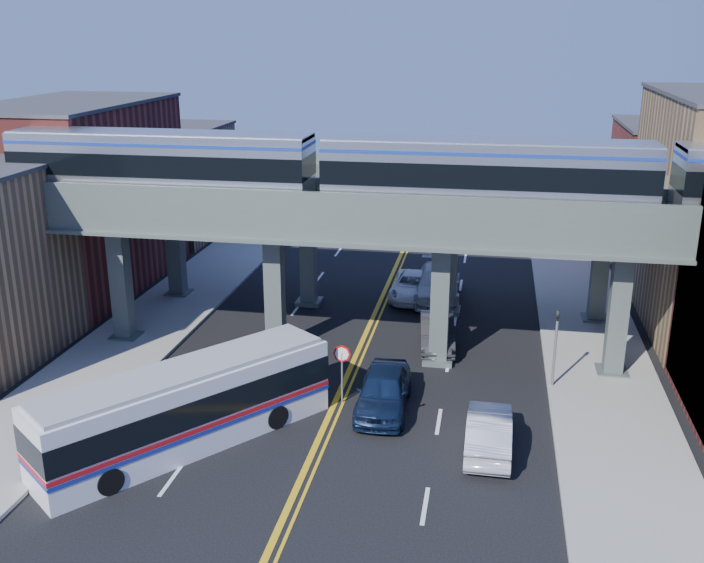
{
  "coord_description": "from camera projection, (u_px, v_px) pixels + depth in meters",
  "views": [
    {
      "loc": [
        6.16,
        -26.69,
        15.26
      ],
      "look_at": [
        0.22,
        5.77,
        4.54
      ],
      "focal_mm": 40.0,
      "sensor_mm": 36.0,
      "label": 1
    }
  ],
  "objects": [
    {
      "name": "ground",
      "position": [
        320.0,
        436.0,
        30.75
      ],
      "size": [
        120.0,
        120.0,
        0.0
      ],
      "primitive_type": "plane",
      "color": "black",
      "rests_on": "ground"
    },
    {
      "name": "car_parked_curb",
      "position": [
        489.0,
        431.0,
        29.5
      ],
      "size": [
        1.69,
        4.79,
        1.57
      ],
      "primitive_type": "imported",
      "rotation": [
        0.0,
        0.0,
        3.14
      ],
      "color": "silver",
      "rests_on": "ground"
    },
    {
      "name": "building_west_c",
      "position": [
        166.0,
        182.0,
        59.81
      ],
      "size": [
        8.0,
        10.0,
        8.0
      ],
      "primitive_type": "cube",
      "color": "#9B7A50",
      "rests_on": "ground"
    },
    {
      "name": "car_lane_b",
      "position": [
        437.0,
        332.0,
        39.14
      ],
      "size": [
        2.15,
        4.86,
        1.55
      ],
      "primitive_type": "imported",
      "rotation": [
        0.0,
        0.0,
        0.11
      ],
      "color": "#29292C",
      "rests_on": "ground"
    },
    {
      "name": "sidewalk_west",
      "position": [
        152.0,
        324.0,
        42.05
      ],
      "size": [
        5.0,
        70.0,
        0.16
      ],
      "primitive_type": "cube",
      "color": "gray",
      "rests_on": "ground"
    },
    {
      "name": "transit_bus",
      "position": [
        187.0,
        407.0,
        29.66
      ],
      "size": [
        9.35,
        10.87,
        3.04
      ],
      "rotation": [
        0.0,
        0.0,
        0.9
      ],
      "color": "silver",
      "rests_on": "ground"
    },
    {
      "name": "building_west_b",
      "position": [
        77.0,
        198.0,
        47.18
      ],
      "size": [
        8.0,
        14.0,
        11.0
      ],
      "primitive_type": "cube",
      "color": "maroon",
      "rests_on": "ground"
    },
    {
      "name": "transit_train",
      "position": [
        486.0,
        173.0,
        34.4
      ],
      "size": [
        44.72,
        2.8,
        3.26
      ],
      "color": "black",
      "rests_on": "elevated_viaduct_near"
    },
    {
      "name": "car_lane_d",
      "position": [
        438.0,
        284.0,
        46.06
      ],
      "size": [
        2.88,
        6.45,
        1.84
      ],
      "primitive_type": "imported",
      "rotation": [
        0.0,
        0.0,
        0.05
      ],
      "color": "silver",
      "rests_on": "ground"
    },
    {
      "name": "stop_sign",
      "position": [
        342.0,
        364.0,
        32.96
      ],
      "size": [
        0.76,
        0.09,
        2.63
      ],
      "color": "slate",
      "rests_on": "ground"
    },
    {
      "name": "elevated_viaduct_far",
      "position": [
        378.0,
        196.0,
        42.78
      ],
      "size": [
        52.0,
        3.6,
        7.4
      ],
      "color": "#46514E",
      "rests_on": "ground"
    },
    {
      "name": "car_lane_c",
      "position": [
        413.0,
        286.0,
        46.28
      ],
      "size": [
        2.47,
        5.23,
        1.44
      ],
      "primitive_type": "imported",
      "rotation": [
        0.0,
        0.0,
        -0.01
      ],
      "color": "white",
      "rests_on": "ground"
    },
    {
      "name": "traffic_signal",
      "position": [
        556.0,
        340.0,
        34.07
      ],
      "size": [
        0.15,
        0.18,
        4.1
      ],
      "color": "slate",
      "rests_on": "ground"
    },
    {
      "name": "building_east_c",
      "position": [
        677.0,
        193.0,
        53.32
      ],
      "size": [
        8.0,
        10.0,
        9.0
      ],
      "primitive_type": "cube",
      "color": "maroon",
      "rests_on": "ground"
    },
    {
      "name": "sidewalk_east",
      "position": [
        595.0,
        355.0,
        38.11
      ],
      "size": [
        5.0,
        70.0,
        0.16
      ],
      "primitive_type": "cube",
      "color": "gray",
      "rests_on": "ground"
    },
    {
      "name": "elevated_viaduct_near",
      "position": [
        356.0,
        227.0,
        36.23
      ],
      "size": [
        52.0,
        3.6,
        7.4
      ],
      "color": "#46514E",
      "rests_on": "ground"
    },
    {
      "name": "car_lane_a",
      "position": [
        384.0,
        390.0,
        32.58
      ],
      "size": [
        2.19,
        5.21,
        1.76
      ],
      "primitive_type": "imported",
      "rotation": [
        0.0,
        0.0,
        0.02
      ],
      "color": "#0F1B37",
      "rests_on": "ground"
    }
  ]
}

